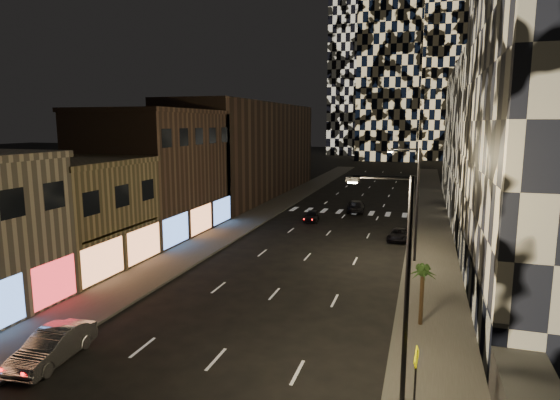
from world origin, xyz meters
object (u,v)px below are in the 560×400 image
Objects in this scene: car_silver_parked at (53,346)px; car_dark_midlane at (312,216)px; streetlight_far at (414,197)px; palm_tree at (423,275)px; car_dark_rightlane at (399,235)px; streetlight_near at (401,274)px; ped_sign at (416,368)px; car_dark_oncoming at (356,206)px.

car_silver_parked is 1.28× the size of car_dark_midlane.
streetlight_far reaches higher than car_silver_parked.
car_dark_rightlane is at bearing 96.47° from palm_tree.
ped_sign is at bearing -50.24° from streetlight_near.
car_dark_midlane is at bearing 108.85° from streetlight_near.
car_dark_oncoming is 1.84× the size of ped_sign.
car_silver_parked is 31.81m from car_dark_rightlane.
car_silver_parked is at bearing -174.75° from streetlight_near.
palm_tree is at bearing -86.08° from streetlight_far.
car_dark_oncoming is at bearing 104.05° from palm_tree.
streetlight_near and streetlight_far have the same top height.
car_dark_midlane is at bearing 55.44° from car_dark_oncoming.
car_dark_rightlane is at bearing -38.63° from car_dark_midlane.
streetlight_far is 12.63m from palm_tree.
car_silver_parked is 18.86m from palm_tree.
car_silver_parked is 34.92m from car_dark_midlane.
car_dark_rightlane is 28.00m from ped_sign.
ped_sign is at bearing -77.34° from car_dark_midlane.
car_dark_midlane is at bearing 115.46° from palm_tree.
palm_tree reaches higher than car_dark_oncoming.
car_dark_rightlane is (-1.35, 27.04, -4.81)m from streetlight_near.
car_dark_oncoming reaches higher than car_dark_rightlane.
car_dark_midlane is 1.08× the size of palm_tree.
ped_sign reaches higher than car_dark_midlane.
streetlight_far is at bearing -72.73° from car_dark_rightlane.
car_silver_parked reaches higher than car_dark_midlane.
streetlight_near is at bearing -90.00° from streetlight_far.
car_dark_midlane is 28.45m from palm_tree.
palm_tree is at bearing 97.32° from ped_sign.
car_silver_parked is 1.19× the size of car_dark_rightlane.
streetlight_far is 8.63m from car_dark_rightlane.
palm_tree is (0.85, -12.37, -2.41)m from streetlight_far.
car_dark_oncoming is at bearing 109.84° from streetlight_far.
palm_tree reaches higher than car_dark_midlane.
palm_tree is at bearing -71.35° from car_dark_midlane.
ped_sign is at bearing -90.94° from palm_tree.
ped_sign is (0.71, -20.85, -3.31)m from streetlight_far.
streetlight_far reaches higher than car_dark_midlane.
palm_tree is (8.18, -32.70, 2.20)m from car_dark_oncoming.
streetlight_far is 21.12m from ped_sign.
streetlight_near is 2.66× the size of palm_tree.
car_silver_parked is 1.68× the size of ped_sign.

